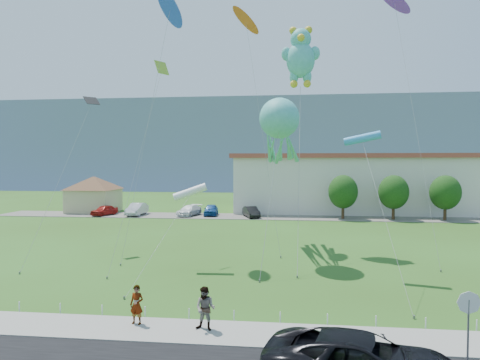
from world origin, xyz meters
name	(u,v)px	position (x,y,z in m)	size (l,w,h in m)	color
ground	(216,310)	(0.00, 0.00, 0.00)	(160.00, 160.00, 0.00)	#2C4A15
sidewalk	(205,332)	(0.00, -2.75, 0.05)	(80.00, 2.50, 0.10)	gray
parking_strip	(262,217)	(0.00, 35.00, 0.03)	(70.00, 6.00, 0.06)	#59544C
hill_ridge	(278,146)	(0.00, 120.00, 12.50)	(160.00, 50.00, 25.00)	slate
pavilion	(94,191)	(-24.00, 38.00, 3.02)	(9.20, 9.20, 5.00)	tan
warehouse	(449,183)	(26.00, 44.00, 4.12)	(61.00, 15.00, 8.20)	beige
stop_sign	(469,309)	(9.50, -4.21, 1.87)	(0.80, 0.07, 2.50)	slate
rope_fence	(211,315)	(0.00, -1.30, 0.25)	(26.05, 0.05, 0.50)	white
tree_near	(343,192)	(10.00, 34.00, 3.39)	(3.60, 3.60, 5.47)	#3F2B19
tree_mid	(394,192)	(16.00, 34.00, 3.39)	(3.60, 3.60, 5.47)	#3F2B19
tree_far	(445,193)	(22.00, 34.00, 3.39)	(3.60, 3.60, 5.47)	#3F2B19
pedestrian_left	(137,305)	(-3.01, -2.31, 0.92)	(0.60, 0.39, 1.64)	gray
pedestrian_right	(205,308)	(0.00, -2.62, 0.98)	(0.86, 0.67, 1.76)	gray
parked_car_red	(104,210)	(-20.71, 34.03, 0.73)	(1.58, 3.92, 1.33)	#A41814
parked_car_silver	(137,209)	(-16.50, 34.65, 0.85)	(1.66, 4.77, 1.57)	#B1B1B8
parked_car_white	(189,210)	(-9.54, 34.93, 0.74)	(1.89, 4.66, 1.35)	white
parked_car_blue	(211,210)	(-6.78, 35.62, 0.78)	(1.70, 4.23, 1.44)	navy
parked_car_black	(251,212)	(-1.36, 34.26, 0.74)	(1.43, 4.10, 1.35)	black
octopus_kite	(280,131)	(2.68, 11.98, 9.24)	(2.82, 12.91, 11.44)	teal
teddy_bear_kite	(301,56)	(4.26, 15.94, 15.65)	(3.11, 10.89, 17.99)	teal
small_kite_black	(84,118)	(-12.62, 12.60, 10.46)	(1.42, 9.30, 12.38)	black
small_kite_white	(190,193)	(-3.09, 7.83, 4.96)	(2.13, 7.99, 5.44)	white
small_kite_cyan	(363,139)	(7.85, 7.51, 8.35)	(1.33, 8.87, 8.86)	#2F91D7
small_kite_orange	(247,25)	(-0.30, 17.59, 18.75)	(4.13, 7.10, 19.94)	#E75819
small_kite_yellow	(156,90)	(-6.33, 11.04, 12.23)	(1.89, 8.10, 14.49)	#9EC52E
small_kite_blue	(169,14)	(-5.51, 11.67, 17.92)	(3.36, 4.64, 19.06)	blue
small_kite_purple	(396,6)	(11.93, 17.00, 19.65)	(1.99, 9.42, 20.90)	purple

